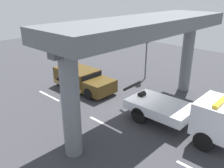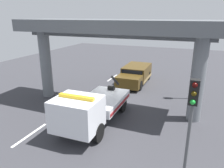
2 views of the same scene
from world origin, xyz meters
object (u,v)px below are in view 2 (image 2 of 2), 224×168
Objects in this scene: towed_van_green at (135,75)px; traffic_light_far at (192,111)px; tow_truck_white at (90,108)px; traffic_light_near at (198,61)px.

traffic_light_far is at bearing 24.61° from towed_van_green.
traffic_light_near is (-6.95, 5.39, 1.83)m from tow_truck_white.
traffic_light_far is (11.79, 5.40, 2.30)m from towed_van_green.
towed_van_green is at bearing -155.39° from traffic_light_far.
tow_truck_white is 6.25m from traffic_light_far.
tow_truck_white is at bearing -37.79° from traffic_light_near.
traffic_light_near is 0.99× the size of traffic_light_far.
traffic_light_far is (9.50, 0.00, 0.04)m from traffic_light_near.
towed_van_green is at bearing -179.91° from tow_truck_white.
traffic_light_far reaches higher than towed_van_green.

